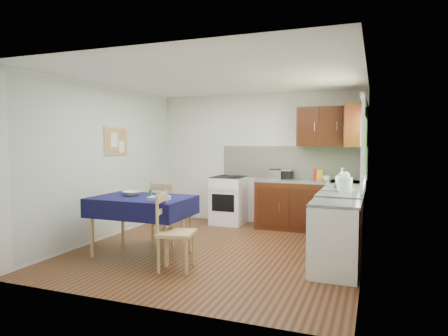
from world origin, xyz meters
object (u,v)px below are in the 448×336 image
at_px(chair_far, 166,211).
at_px(chair_near, 172,229).
at_px(toaster, 275,175).
at_px(kettle, 346,184).
at_px(dish_rack, 338,189).
at_px(dining_table, 142,204).
at_px(sandwich_press, 283,174).

relative_size(chair_far, chair_near, 1.01).
xyz_separation_m(toaster, kettle, (1.33, -1.50, 0.04)).
height_order(dish_rack, kettle, kettle).
distance_m(chair_near, kettle, 2.38).
xyz_separation_m(dining_table, chair_near, (0.70, -0.42, -0.20)).
bearing_deg(chair_near, toaster, -24.37).
bearing_deg(kettle, toaster, 131.64).
xyz_separation_m(toaster, sandwich_press, (0.12, 0.13, 0.00)).
bearing_deg(dining_table, dish_rack, 40.50).
relative_size(toaster, dish_rack, 0.57).
relative_size(chair_far, sandwich_press, 3.08).
distance_m(chair_near, toaster, 2.85).
distance_m(sandwich_press, kettle, 2.03).
relative_size(chair_near, kettle, 3.35).
xyz_separation_m(sandwich_press, kettle, (1.21, -1.63, 0.04)).
bearing_deg(sandwich_press, chair_near, -106.14).
height_order(sandwich_press, kettle, kettle).
height_order(chair_far, sandwich_press, sandwich_press).
xyz_separation_m(chair_far, kettle, (2.64, 0.19, 0.51)).
relative_size(dining_table, kettle, 4.67).
height_order(dining_table, dish_rack, dish_rack).
relative_size(chair_far, dish_rack, 2.25).
relative_size(chair_near, sandwich_press, 3.06).
bearing_deg(sandwich_press, kettle, -54.70).
xyz_separation_m(dish_rack, kettle, (0.12, -0.26, 0.10)).
bearing_deg(sandwich_press, chair_far, -129.48).
xyz_separation_m(dining_table, kettle, (2.67, 0.82, 0.31)).
relative_size(chair_near, toaster, 3.88).
bearing_deg(chair_far, dish_rack, -169.77).
xyz_separation_m(dining_table, chair_far, (0.03, 0.63, -0.20)).
xyz_separation_m(chair_far, dish_rack, (2.52, 0.44, 0.41)).
bearing_deg(dining_table, chair_far, 104.60).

